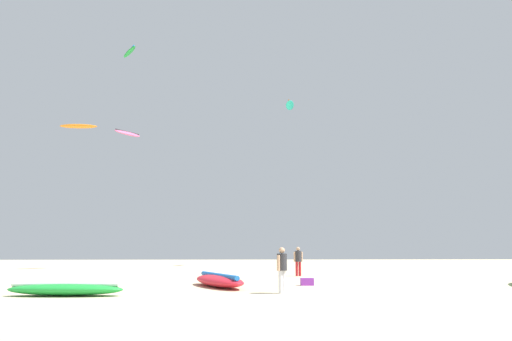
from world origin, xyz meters
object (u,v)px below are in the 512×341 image
at_px(kite_aloft_1, 129,52).
at_px(kite_aloft_2, 290,105).
at_px(cooler_box, 211,277).
at_px(gear_bag, 307,282).
at_px(kite_aloft_0, 78,126).
at_px(person_midground, 298,259).
at_px(kite_aloft_4, 127,133).
at_px(kite_grounded_mid, 65,289).
at_px(person_foreground, 282,266).
at_px(kite_grounded_near, 219,280).

distance_m(kite_aloft_1, kite_aloft_2, 16.07).
height_order(cooler_box, gear_bag, same).
relative_size(gear_bag, kite_aloft_0, 0.17).
bearing_deg(kite_aloft_2, person_midground, -95.43).
xyz_separation_m(cooler_box, kite_aloft_4, (-7.65, 14.36, 10.79)).
relative_size(kite_grounded_mid, kite_aloft_1, 1.33).
xyz_separation_m(person_midground, kite_aloft_4, (-12.58, 10.52, 9.97)).
bearing_deg(cooler_box, kite_aloft_4, 118.03).
distance_m(person_midground, kite_grounded_mid, 15.09).
bearing_deg(kite_aloft_2, kite_aloft_4, -156.41).
bearing_deg(kite_aloft_4, person_foreground, -64.01).
bearing_deg(gear_bag, kite_aloft_4, 123.99).
xyz_separation_m(kite_aloft_0, kite_aloft_2, (19.55, 1.91, 2.81)).
height_order(kite_aloft_0, kite_aloft_2, kite_aloft_2).
relative_size(kite_grounded_near, cooler_box, 8.62).
height_order(person_midground, cooler_box, person_midground).
height_order(cooler_box, kite_aloft_2, kite_aloft_2).
height_order(person_foreground, kite_grounded_near, person_foreground).
relative_size(person_foreground, person_midground, 0.97).
xyz_separation_m(person_midground, gear_bag, (-0.58, -7.27, -0.83)).
bearing_deg(person_foreground, kite_grounded_mid, -134.99).
bearing_deg(person_midground, kite_grounded_mid, 128.21).
distance_m(person_midground, cooler_box, 6.30).
bearing_deg(kite_aloft_1, gear_bag, -59.60).
bearing_deg(cooler_box, person_midground, 37.91).
distance_m(cooler_box, kite_aloft_1, 28.82).
bearing_deg(person_midground, kite_aloft_1, 29.43).
xyz_separation_m(kite_aloft_1, kite_aloft_2, (15.34, 1.53, -4.55)).
height_order(kite_grounded_mid, kite_aloft_2, kite_aloft_2).
bearing_deg(gear_bag, kite_aloft_1, 120.40).
relative_size(person_midground, kite_grounded_mid, 0.42).
xyz_separation_m(person_foreground, cooler_box, (-2.88, 7.23, -0.80)).
height_order(person_midground, kite_aloft_4, kite_aloft_4).
relative_size(person_foreground, kite_aloft_2, 0.55).
distance_m(kite_grounded_mid, kite_aloft_0, 30.45).
height_order(kite_grounded_near, cooler_box, kite_grounded_near).
bearing_deg(kite_aloft_0, person_foreground, -58.41).
bearing_deg(cooler_box, kite_aloft_0, 124.95).
xyz_separation_m(kite_grounded_mid, kite_aloft_2, (11.08, 28.42, 15.16)).
bearing_deg(kite_grounded_near, kite_aloft_4, 113.86).
xyz_separation_m(cooler_box, kite_aloft_1, (-8.82, 19.02, 19.78)).
height_order(person_midground, kite_aloft_1, kite_aloft_1).
distance_m(person_foreground, kite_aloft_0, 32.53).
bearing_deg(kite_grounded_mid, person_foreground, 4.87).
xyz_separation_m(gear_bag, kite_aloft_2, (2.17, 23.98, 15.23)).
xyz_separation_m(kite_grounded_mid, kite_aloft_4, (-3.09, 22.23, 10.73)).
bearing_deg(kite_aloft_1, kite_aloft_4, -75.85).
relative_size(kite_grounded_mid, kite_aloft_4, 1.62).
relative_size(person_foreground, cooler_box, 2.92).
bearing_deg(person_foreground, kite_grounded_near, 167.12).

